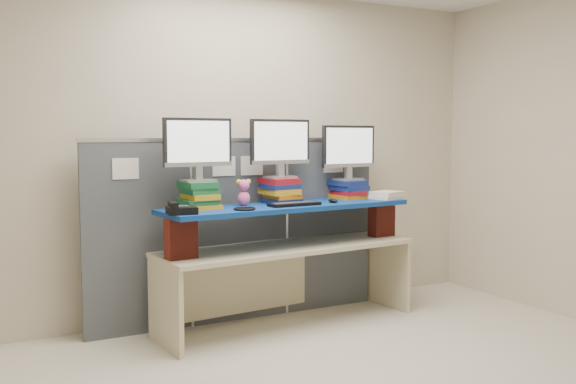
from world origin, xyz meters
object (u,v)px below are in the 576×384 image
monitor_left (198,146)px  desk_phone (181,209)px  monitor_right (349,149)px  keyboard (294,204)px  desk (288,261)px  monitor_center (280,145)px  blue_board (288,207)px

monitor_left → desk_phone: (-0.23, -0.25, -0.45)m
monitor_right → keyboard: bearing=-162.3°
desk → desk_phone: 1.11m
desk → monitor_left: 1.20m
monitor_center → monitor_right: size_ratio=1.00×
desk → monitor_right: monitor_right is taller
desk → keyboard: 0.49m
monitor_center → keyboard: size_ratio=1.28×
monitor_left → monitor_right: bearing=0.0°
desk → desk_phone: size_ratio=9.84×
monitor_center → monitor_right: (0.71, 0.06, -0.05)m
monitor_left → monitor_right: (1.44, 0.13, -0.05)m
monitor_right → monitor_center: bearing=-180.0°
monitor_left → monitor_right: monitor_left is taller
monitor_center → monitor_right: monitor_center is taller
desk → monitor_center: monitor_center is taller
blue_board → desk: bearing=-5.2°
blue_board → monitor_left: monitor_left is taller
blue_board → monitor_center: bearing=89.2°
monitor_left → desk: bearing=-9.2°
desk → monitor_center: size_ratio=4.01×
keyboard → monitor_center: bearing=87.9°
monitor_center → keyboard: 0.52m
keyboard → desk_phone: bearing=-178.3°
desk → monitor_center: 0.95m
blue_board → keyboard: keyboard is taller
desk → monitor_right: size_ratio=4.01×
monitor_left → desk_phone: 0.56m
keyboard → monitor_left: bearing=164.0°
blue_board → keyboard: (-0.00, -0.11, 0.03)m
monitor_right → desk_phone: 1.76m
desk → monitor_right: 1.16m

